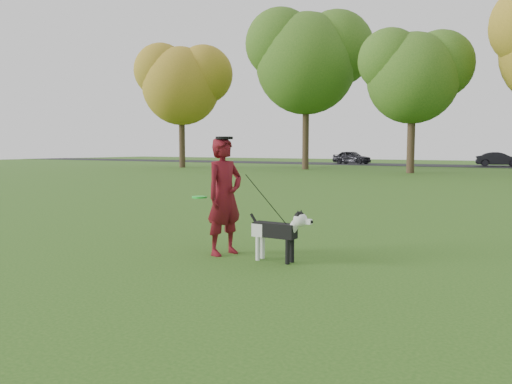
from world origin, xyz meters
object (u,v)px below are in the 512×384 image
Objects in this scene: car_left at (352,157)px; man at (225,196)px; car_mid at (499,159)px; dog at (280,229)px.

man is at bearing -152.35° from car_left.
car_mid is at bearing 14.01° from man.
dog is 42.62m from car_left.
man is 0.47× the size of car_left.
car_mid is (12.96, 0.00, -0.04)m from car_left.
dog is 0.28× the size of car_mid.
man is at bearing 169.53° from car_mid.
man is 1.76× the size of dog.
dog is (0.95, -0.02, -0.42)m from man.
man reaches higher than car_mid.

